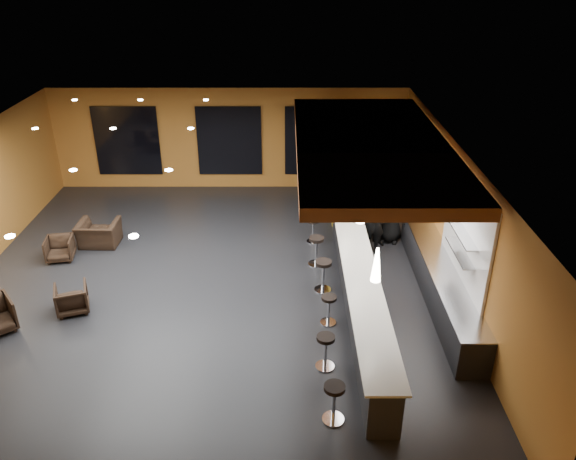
{
  "coord_description": "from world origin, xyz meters",
  "views": [
    {
      "loc": [
        1.99,
        -12.03,
        7.65
      ],
      "look_at": [
        2.0,
        0.5,
        1.3
      ],
      "focal_mm": 35.0,
      "sensor_mm": 36.0,
      "label": 1
    }
  ],
  "objects_px": {
    "prep_counter": "(439,281)",
    "staff_a": "(373,222)",
    "pendant_0": "(377,265)",
    "pendant_1": "(361,209)",
    "bar_stool_3": "(323,272)",
    "armchair_c": "(60,249)",
    "bar_counter": "(359,290)",
    "armchair_b": "(72,298)",
    "bar_stool_0": "(334,398)",
    "armchair_d": "(99,233)",
    "bar_stool_2": "(329,306)",
    "staff_b": "(378,221)",
    "bar_stool_1": "(325,348)",
    "staff_c": "(391,212)",
    "column": "(344,169)",
    "bar_stool_5": "(313,228)",
    "bar_stool_4": "(316,247)",
    "pendant_2": "(350,169)"
  },
  "relations": [
    {
      "from": "prep_counter",
      "to": "staff_a",
      "type": "distance_m",
      "value": 2.59
    },
    {
      "from": "pendant_0",
      "to": "pendant_1",
      "type": "distance_m",
      "value": 2.5
    },
    {
      "from": "pendant_0",
      "to": "bar_stool_3",
      "type": "xyz_separation_m",
      "value": [
        -0.79,
        2.75,
        -1.82
      ]
    },
    {
      "from": "prep_counter",
      "to": "armchair_c",
      "type": "distance_m",
      "value": 10.01
    },
    {
      "from": "bar_counter",
      "to": "armchair_b",
      "type": "distance_m",
      "value": 6.69
    },
    {
      "from": "bar_stool_0",
      "to": "prep_counter",
      "type": "bearing_deg",
      "value": 54.87
    },
    {
      "from": "armchair_d",
      "to": "bar_stool_2",
      "type": "relative_size",
      "value": 1.55
    },
    {
      "from": "pendant_1",
      "to": "prep_counter",
      "type": "bearing_deg",
      "value": 0.0
    },
    {
      "from": "staff_b",
      "to": "bar_stool_1",
      "type": "relative_size",
      "value": 2.01
    },
    {
      "from": "prep_counter",
      "to": "bar_stool_1",
      "type": "xyz_separation_m",
      "value": [
        -2.9,
        -2.61,
        0.06
      ]
    },
    {
      "from": "pendant_1",
      "to": "bar_stool_1",
      "type": "bearing_deg",
      "value": -109.12
    },
    {
      "from": "staff_c",
      "to": "pendant_0",
      "type": "bearing_deg",
      "value": -90.34
    },
    {
      "from": "armchair_c",
      "to": "bar_counter",
      "type": "bearing_deg",
      "value": -26.08
    },
    {
      "from": "staff_c",
      "to": "bar_stool_3",
      "type": "height_order",
      "value": "staff_c"
    },
    {
      "from": "staff_a",
      "to": "bar_stool_1",
      "type": "height_order",
      "value": "staff_a"
    },
    {
      "from": "armchair_b",
      "to": "armchair_d",
      "type": "relative_size",
      "value": 0.66
    },
    {
      "from": "staff_b",
      "to": "staff_a",
      "type": "bearing_deg",
      "value": -104.06
    },
    {
      "from": "column",
      "to": "staff_c",
      "type": "distance_m",
      "value": 1.96
    },
    {
      "from": "bar_stool_1",
      "to": "bar_stool_5",
      "type": "distance_m",
      "value": 5.42
    },
    {
      "from": "staff_b",
      "to": "bar_stool_4",
      "type": "relative_size",
      "value": 1.88
    },
    {
      "from": "bar_stool_1",
      "to": "bar_stool_2",
      "type": "bearing_deg",
      "value": 83.69
    },
    {
      "from": "staff_c",
      "to": "armchair_d",
      "type": "bearing_deg",
      "value": -165.27
    },
    {
      "from": "pendant_1",
      "to": "bar_stool_2",
      "type": "height_order",
      "value": "pendant_1"
    },
    {
      "from": "staff_a",
      "to": "bar_stool_3",
      "type": "distance_m",
      "value": 2.43
    },
    {
      "from": "column",
      "to": "bar_stool_1",
      "type": "xyz_separation_m",
      "value": [
        -0.9,
        -6.71,
        -1.26
      ]
    },
    {
      "from": "pendant_1",
      "to": "staff_b",
      "type": "distance_m",
      "value": 3.19
    },
    {
      "from": "staff_b",
      "to": "pendant_1",
      "type": "bearing_deg",
      "value": -96.64
    },
    {
      "from": "staff_b",
      "to": "armchair_b",
      "type": "height_order",
      "value": "staff_b"
    },
    {
      "from": "bar_stool_2",
      "to": "staff_c",
      "type": "bearing_deg",
      "value": 63.18
    },
    {
      "from": "prep_counter",
      "to": "pendant_0",
      "type": "bearing_deg",
      "value": -128.66
    },
    {
      "from": "bar_stool_3",
      "to": "pendant_0",
      "type": "bearing_deg",
      "value": -74.03
    },
    {
      "from": "pendant_0",
      "to": "armchair_c",
      "type": "bearing_deg",
      "value": 151.22
    },
    {
      "from": "bar_stool_5",
      "to": "armchair_d",
      "type": "bearing_deg",
      "value": -178.38
    },
    {
      "from": "column",
      "to": "staff_a",
      "type": "bearing_deg",
      "value": -71.29
    },
    {
      "from": "bar_counter",
      "to": "bar_stool_3",
      "type": "distance_m",
      "value": 1.09
    },
    {
      "from": "staff_a",
      "to": "armchair_c",
      "type": "xyz_separation_m",
      "value": [
        -8.51,
        -0.35,
        -0.62
      ]
    },
    {
      "from": "armchair_b",
      "to": "bar_stool_1",
      "type": "relative_size",
      "value": 0.95
    },
    {
      "from": "armchair_d",
      "to": "bar_stool_4",
      "type": "height_order",
      "value": "bar_stool_4"
    },
    {
      "from": "bar_counter",
      "to": "staff_c",
      "type": "relative_size",
      "value": 4.39
    },
    {
      "from": "pendant_0",
      "to": "staff_b",
      "type": "xyz_separation_m",
      "value": [
        0.89,
        5.13,
        -1.58
      ]
    },
    {
      "from": "column",
      "to": "staff_c",
      "type": "relative_size",
      "value": 1.92
    },
    {
      "from": "bar_counter",
      "to": "column",
      "type": "xyz_separation_m",
      "value": [
        0.0,
        4.6,
        1.25
      ]
    },
    {
      "from": "armchair_b",
      "to": "armchair_c",
      "type": "distance_m",
      "value": 2.68
    },
    {
      "from": "pendant_0",
      "to": "armchair_b",
      "type": "bearing_deg",
      "value": 164.22
    },
    {
      "from": "armchair_b",
      "to": "bar_stool_2",
      "type": "xyz_separation_m",
      "value": [
        5.95,
        -0.5,
        0.12
      ]
    },
    {
      "from": "bar_counter",
      "to": "staff_b",
      "type": "xyz_separation_m",
      "value": [
        0.89,
        3.13,
        0.27
      ]
    },
    {
      "from": "pendant_2",
      "to": "staff_b",
      "type": "height_order",
      "value": "pendant_2"
    },
    {
      "from": "prep_counter",
      "to": "staff_b",
      "type": "xyz_separation_m",
      "value": [
        -1.11,
        2.63,
        0.34
      ]
    },
    {
      "from": "armchair_d",
      "to": "bar_stool_0",
      "type": "height_order",
      "value": "bar_stool_0"
    },
    {
      "from": "bar_stool_1",
      "to": "armchair_b",
      "type": "bearing_deg",
      "value": 160.97
    }
  ]
}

